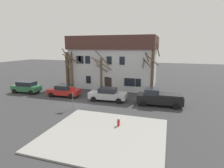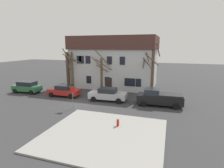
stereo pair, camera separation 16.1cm
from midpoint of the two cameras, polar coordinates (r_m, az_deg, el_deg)
ground_plane at (r=23.17m, az=-10.17°, el=-5.78°), size 120.00×120.00×0.00m
sidewalk_slab at (r=15.04m, az=-2.60°, el=-15.40°), size 9.39×8.53×0.12m
building_main at (r=32.22m, az=0.84°, el=7.21°), size 14.17×9.23×8.53m
tree_bare_near at (r=31.11m, az=-13.81°, el=4.91°), size 2.40×2.46×6.61m
tree_bare_mid at (r=30.54m, az=-12.89°, el=4.46°), size 3.13×2.22×6.61m
tree_bare_far at (r=28.50m, az=-3.49°, el=3.85°), size 3.28×2.78×6.38m
tree_bare_end at (r=26.67m, az=12.20°, el=4.65°), size 2.47×2.77×7.46m
car_green_wagon at (r=30.30m, az=-25.45°, el=-0.82°), size 4.30×2.13×1.73m
car_red_sedan at (r=26.34m, az=-15.04°, el=-2.03°), size 4.48×2.22×1.61m
car_silver_sedan at (r=23.42m, az=-1.57°, el=-3.25°), size 4.90×2.28×1.68m
pickup_truck_black at (r=22.23m, az=14.48°, el=-4.16°), size 5.32×2.33×1.98m
fire_hydrant at (r=16.12m, az=1.76°, el=-11.73°), size 0.42×0.22×0.73m
street_sign_pole at (r=20.65m, az=-12.48°, el=-2.80°), size 0.76×0.07×2.59m
bicycle_leaning at (r=32.04m, az=-14.63°, el=-0.38°), size 1.69×0.56×1.03m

